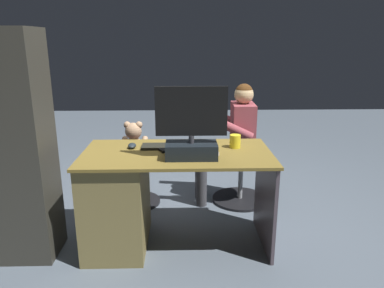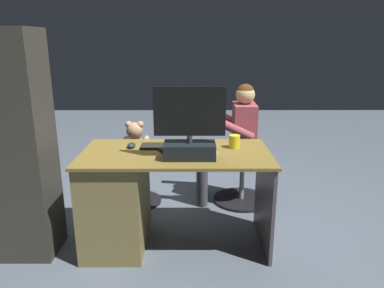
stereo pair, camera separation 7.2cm
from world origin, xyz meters
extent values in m
plane|color=#525D68|center=(0.00, 0.00, 0.00)|extent=(10.00, 10.00, 0.00)
cube|color=brown|center=(0.00, 0.42, 0.72)|extent=(1.35, 0.70, 0.02)
cube|color=olive|center=(0.45, 0.42, 0.35)|extent=(0.43, 0.65, 0.71)
cube|color=#4E4349|center=(-0.65, 0.42, 0.35)|extent=(0.02, 0.63, 0.71)
cube|color=black|center=(-0.10, 0.54, 0.78)|extent=(0.35, 0.20, 0.10)
cylinder|color=#333338|center=(-0.10, 0.54, 0.86)|extent=(0.04, 0.04, 0.05)
cube|color=black|center=(-0.10, 0.54, 1.05)|extent=(0.48, 0.02, 0.33)
cube|color=black|center=(-0.10, 0.53, 1.05)|extent=(0.44, 0.00, 0.30)
cube|color=black|center=(0.05, 0.30, 0.74)|extent=(0.42, 0.14, 0.02)
ellipsoid|color=#212A30|center=(0.33, 0.31, 0.75)|extent=(0.06, 0.10, 0.04)
cylinder|color=yellow|center=(-0.43, 0.32, 0.78)|extent=(0.08, 0.08, 0.10)
cube|color=black|center=(0.11, 0.37, 0.74)|extent=(0.10, 0.15, 0.02)
cube|color=silver|center=(-0.15, 0.39, 0.74)|extent=(0.29, 0.35, 0.02)
cylinder|color=black|center=(0.40, -0.31, 0.01)|extent=(0.45, 0.45, 0.03)
cylinder|color=gray|center=(0.40, -0.31, 0.21)|extent=(0.04, 0.04, 0.36)
cylinder|color=maroon|center=(0.40, -0.31, 0.42)|extent=(0.38, 0.38, 0.06)
ellipsoid|color=tan|center=(0.40, -0.31, 0.55)|extent=(0.19, 0.16, 0.20)
sphere|color=tan|center=(0.40, -0.31, 0.71)|extent=(0.15, 0.15, 0.15)
sphere|color=beige|center=(0.40, -0.37, 0.70)|extent=(0.06, 0.06, 0.06)
sphere|color=tan|center=(0.35, -0.31, 0.76)|extent=(0.06, 0.06, 0.06)
sphere|color=tan|center=(0.46, -0.31, 0.76)|extent=(0.06, 0.06, 0.06)
cylinder|color=tan|center=(0.31, -0.34, 0.59)|extent=(0.06, 0.15, 0.10)
cylinder|color=tan|center=(0.50, -0.34, 0.59)|extent=(0.06, 0.15, 0.10)
cylinder|color=tan|center=(0.35, -0.41, 0.48)|extent=(0.06, 0.12, 0.06)
cylinder|color=tan|center=(0.45, -0.41, 0.48)|extent=(0.06, 0.12, 0.06)
cylinder|color=black|center=(-0.59, -0.33, 0.01)|extent=(0.53, 0.53, 0.03)
cylinder|color=gray|center=(-0.59, -0.33, 0.21)|extent=(0.04, 0.04, 0.36)
cylinder|color=#37596F|center=(-0.59, -0.33, 0.42)|extent=(0.40, 0.40, 0.06)
cube|color=#934048|center=(-0.59, -0.33, 0.70)|extent=(0.21, 0.33, 0.50)
sphere|color=tan|center=(-0.59, -0.33, 1.03)|extent=(0.17, 0.17, 0.17)
sphere|color=#4D2D14|center=(-0.59, -0.33, 1.05)|extent=(0.16, 0.16, 0.16)
cylinder|color=#934048|center=(-0.46, -0.13, 0.77)|extent=(0.40, 0.09, 0.24)
cylinder|color=#934048|center=(-0.45, -0.53, 0.77)|extent=(0.40, 0.09, 0.24)
cylinder|color=#3E3E43|center=(-0.41, -0.24, 0.47)|extent=(0.38, 0.12, 0.11)
cylinder|color=#3E3E43|center=(-0.21, -0.24, 0.22)|extent=(0.10, 0.10, 0.45)
cylinder|color=#3E3E43|center=(-0.40, -0.42, 0.47)|extent=(0.38, 0.12, 0.11)
cylinder|color=#3E3E43|center=(-0.21, -0.41, 0.22)|extent=(0.10, 0.10, 0.45)
cube|color=#34322B|center=(1.09, 0.51, 0.79)|extent=(0.44, 0.36, 1.58)
camera|label=1|loc=(-0.04, 2.90, 1.51)|focal=34.08mm
camera|label=2|loc=(-0.11, 2.90, 1.51)|focal=34.08mm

